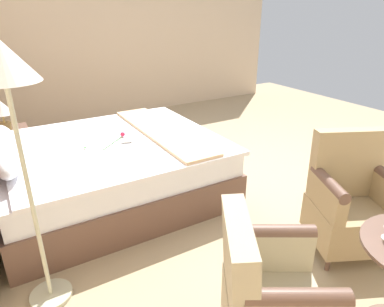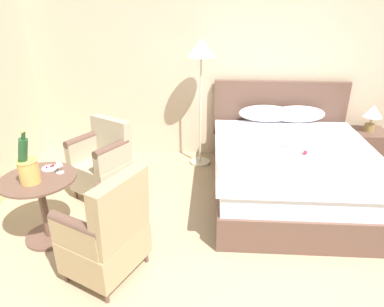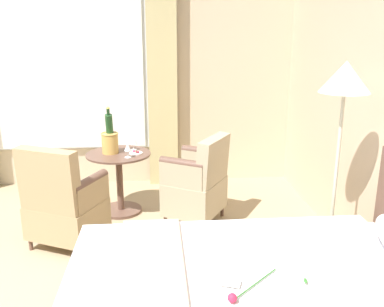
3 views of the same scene
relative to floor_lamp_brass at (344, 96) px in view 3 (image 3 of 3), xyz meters
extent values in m
cube|color=#C9B596|center=(-2.45, -2.41, 0.07)|extent=(0.12, 5.64, 3.04)
cube|color=white|center=(-2.37, -2.41, 0.07)|extent=(0.02, 1.92, 2.12)
cube|color=white|center=(-2.34, -2.41, 0.07)|extent=(0.02, 1.82, 2.07)
cube|color=tan|center=(-2.29, -1.27, -0.03)|extent=(0.10, 0.36, 2.86)
cube|color=white|center=(1.09, -0.88, -0.86)|extent=(1.78, 1.99, 0.04)
cube|color=#DCB58B|center=(1.09, -1.40, -0.83)|extent=(1.74, 0.38, 0.03)
cylinder|color=#2D6628|center=(1.03, -0.85, -0.83)|extent=(0.28, 0.30, 0.01)
sphere|color=#DB2342|center=(1.16, -0.99, -0.81)|extent=(0.05, 0.05, 0.05)
ellipsoid|color=#33702D|center=(1.03, -0.57, -0.82)|extent=(0.05, 0.03, 0.01)
cube|color=white|center=(1.01, -0.98, -0.83)|extent=(0.11, 0.13, 0.00)
cylinder|color=#BBBA9E|center=(0.00, 0.00, -1.44)|extent=(0.28, 0.28, 0.03)
cylinder|color=#BBBA9E|center=(0.00, 0.00, -0.70)|extent=(0.03, 0.03, 1.45)
cone|color=silver|center=(0.00, 0.00, 0.14)|extent=(0.37, 0.37, 0.22)
cylinder|color=brown|center=(-1.41, -1.76, -1.44)|extent=(0.45, 0.45, 0.03)
cylinder|color=brown|center=(-1.41, -1.76, -1.13)|extent=(0.07, 0.07, 0.64)
cylinder|color=brown|center=(-1.41, -1.76, -0.80)|extent=(0.68, 0.68, 0.02)
cylinder|color=tan|center=(-1.43, -1.84, -0.69)|extent=(0.17, 0.17, 0.21)
torus|color=tan|center=(-1.43, -1.84, -0.58)|extent=(0.18, 0.18, 0.02)
cylinder|color=white|center=(-1.43, -1.84, -0.60)|extent=(0.15, 0.15, 0.03)
cylinder|color=#1E4723|center=(-1.45, -1.84, -0.53)|extent=(0.14, 0.08, 0.31)
cylinder|color=#193D1E|center=(-1.41, -1.84, -0.35)|extent=(0.05, 0.03, 0.08)
sphere|color=gold|center=(-1.41, -1.84, -0.31)|extent=(0.04, 0.04, 0.04)
cylinder|color=white|center=(-1.25, -1.65, -0.79)|extent=(0.07, 0.07, 0.01)
cylinder|color=white|center=(-1.25, -1.65, -0.75)|extent=(0.01, 0.01, 0.07)
cone|color=white|center=(-1.25, -1.65, -0.68)|extent=(0.07, 0.07, 0.07)
cylinder|color=white|center=(-1.53, -1.60, -0.79)|extent=(0.07, 0.07, 0.01)
cylinder|color=white|center=(-1.53, -1.60, -0.75)|extent=(0.01, 0.01, 0.06)
cone|color=white|center=(-1.53, -1.60, -0.69)|extent=(0.07, 0.07, 0.07)
cylinder|color=white|center=(-1.38, -1.57, -0.79)|extent=(0.14, 0.14, 0.01)
sphere|color=maroon|center=(-1.36, -1.55, -0.77)|extent=(0.02, 0.02, 0.02)
sphere|color=maroon|center=(-1.40, -1.59, -0.77)|extent=(0.02, 0.02, 0.02)
sphere|color=maroon|center=(-1.37, -1.57, -0.77)|extent=(0.02, 0.02, 0.02)
cylinder|color=brown|center=(-1.42, -1.03, -1.40)|extent=(0.04, 0.04, 0.12)
cylinder|color=brown|center=(-1.00, -1.28, -1.40)|extent=(0.04, 0.04, 0.12)
cylinder|color=brown|center=(-1.20, -0.67, -1.40)|extent=(0.04, 0.04, 0.12)
cylinder|color=brown|center=(-0.78, -0.92, -1.40)|extent=(0.04, 0.04, 0.12)
cube|color=tan|center=(-1.10, -0.98, -1.17)|extent=(0.74, 0.72, 0.33)
cube|color=tan|center=(-1.00, -0.81, -0.77)|extent=(0.54, 0.40, 0.47)
cube|color=tan|center=(-1.31, -0.87, -0.88)|extent=(0.31, 0.44, 0.24)
cylinder|color=brown|center=(-1.31, -0.87, -0.76)|extent=(0.31, 0.44, 0.09)
cube|color=tan|center=(-0.91, -1.11, -0.88)|extent=(0.31, 0.44, 0.24)
cylinder|color=brown|center=(-0.91, -1.11, -0.76)|extent=(0.31, 0.44, 0.09)
cylinder|color=brown|center=(-0.79, -1.85, -1.40)|extent=(0.04, 0.04, 0.11)
cylinder|color=brown|center=(-1.02, -2.32, -1.40)|extent=(0.04, 0.04, 0.11)
cylinder|color=brown|center=(-0.40, -2.04, -1.40)|extent=(0.04, 0.04, 0.11)
cylinder|color=brown|center=(-0.62, -2.51, -1.40)|extent=(0.04, 0.04, 0.11)
cube|color=tan|center=(-0.71, -2.18, -1.20)|extent=(0.73, 0.76, 0.30)
cube|color=tan|center=(-0.52, -2.27, -0.77)|extent=(0.37, 0.57, 0.56)
cube|color=tan|center=(-0.62, -1.95, -0.93)|extent=(0.47, 0.29, 0.23)
cylinder|color=brown|center=(-0.62, -1.95, -0.82)|extent=(0.47, 0.29, 0.09)
cube|color=tan|center=(-0.83, -2.39, -0.93)|extent=(0.47, 0.29, 0.23)
cylinder|color=brown|center=(-0.83, -2.39, -0.82)|extent=(0.47, 0.29, 0.09)
camera|label=1|loc=(-2.03, 0.07, 0.38)|focal=32.00mm
camera|label=2|loc=(0.15, -4.40, 0.69)|focal=32.00mm
camera|label=3|loc=(2.96, -1.34, 0.46)|focal=40.00mm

